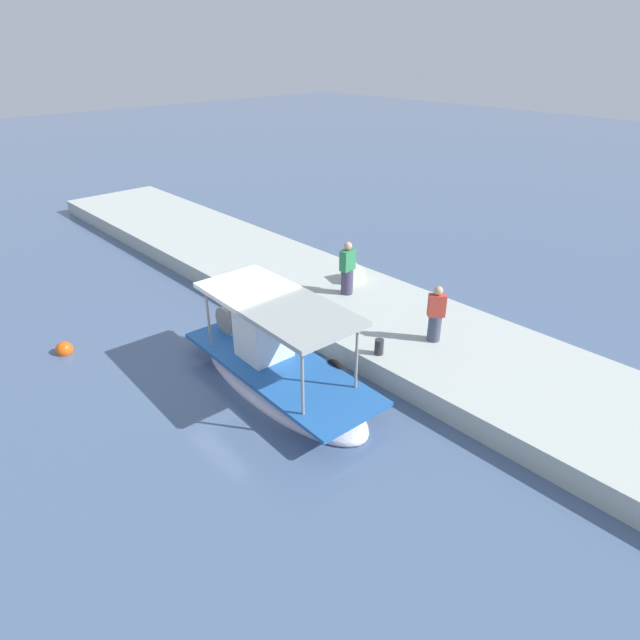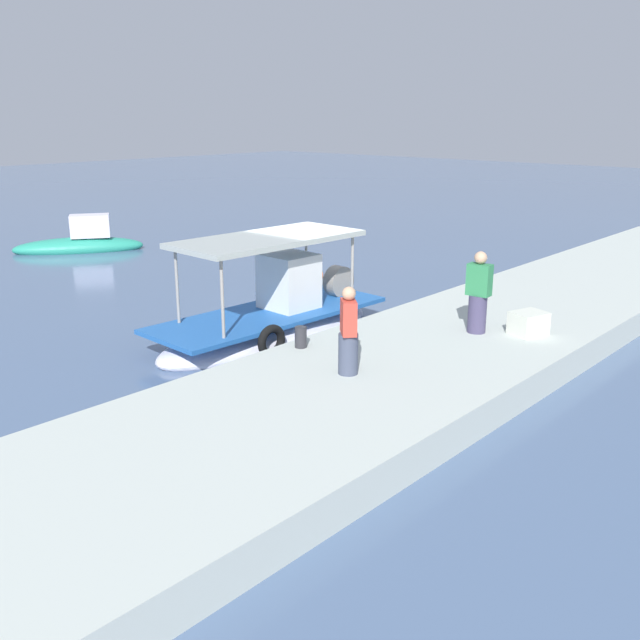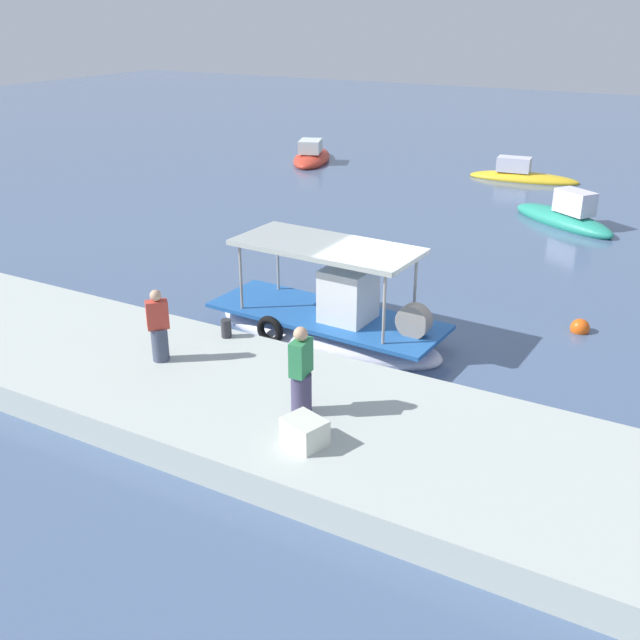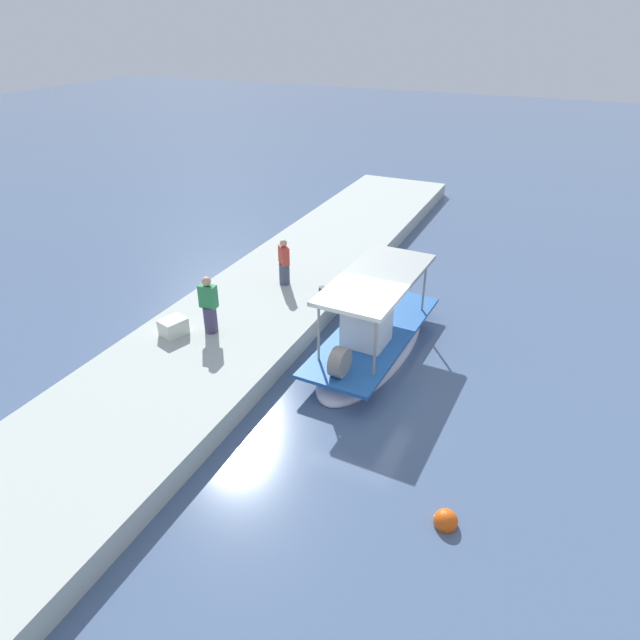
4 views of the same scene
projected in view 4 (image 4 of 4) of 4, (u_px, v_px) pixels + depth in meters
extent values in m
plane|color=slate|center=(363.00, 378.00, 15.36)|extent=(120.00, 120.00, 0.00)
cube|color=#B4BDB5|center=(227.00, 335.00, 16.81)|extent=(36.00, 4.60, 0.61)
ellipsoid|color=silver|center=(373.00, 348.00, 16.54)|extent=(6.29, 2.37, 0.88)
cube|color=#245EAB|center=(374.00, 334.00, 16.30)|extent=(6.04, 2.36, 0.10)
cube|color=silver|center=(367.00, 324.00, 15.50)|extent=(1.15, 1.20, 1.40)
cylinder|color=gray|center=(375.00, 348.00, 14.03)|extent=(0.07, 0.07, 1.77)
cylinder|color=gray|center=(319.00, 334.00, 14.67)|extent=(0.07, 0.07, 1.77)
cylinder|color=gray|center=(424.00, 287.00, 17.12)|extent=(0.07, 0.07, 1.77)
cylinder|color=gray|center=(376.00, 277.00, 17.75)|extent=(0.07, 0.07, 1.77)
cube|color=#9FA8A4|center=(377.00, 279.00, 15.43)|extent=(4.56, 2.19, 0.12)
torus|color=black|center=(353.00, 318.00, 17.55)|extent=(0.75, 0.21, 0.74)
cylinder|color=gray|center=(340.00, 362.00, 14.27)|extent=(0.81, 0.39, 0.80)
cylinder|color=#413C5B|center=(210.00, 319.00, 16.17)|extent=(0.42, 0.42, 0.81)
cube|color=#2E814C|center=(208.00, 296.00, 15.81)|extent=(0.31, 0.52, 0.67)
sphere|color=tan|center=(206.00, 281.00, 15.58)|extent=(0.26, 0.26, 0.26)
cylinder|color=#41495F|center=(284.00, 274.00, 19.02)|extent=(0.50, 0.50, 0.75)
cube|color=#C53F32|center=(284.00, 255.00, 18.69)|extent=(0.49, 0.50, 0.62)
sphere|color=tan|center=(283.00, 243.00, 18.48)|extent=(0.24, 0.24, 0.24)
cylinder|color=#2D2D33|center=(322.00, 293.00, 18.08)|extent=(0.24, 0.24, 0.43)
cube|color=silver|center=(173.00, 327.00, 16.11)|extent=(0.85, 0.75, 0.48)
sphere|color=#EE5713|center=(446.00, 521.00, 10.96)|extent=(0.48, 0.48, 0.48)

